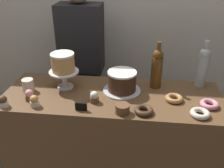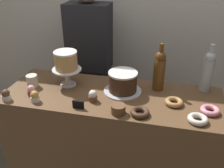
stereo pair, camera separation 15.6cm
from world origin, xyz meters
The scene contains 20 objects.
back_wall centered at (0.00, 0.84, 1.30)m, with size 6.00×0.05×2.60m.
display_counter centered at (0.00, 0.00, 0.46)m, with size 1.45×0.53×0.91m.
cake_stand_pedestal centered at (-0.33, 0.06, 1.00)m, with size 0.20×0.20×0.13m.
white_layer_cake centered at (-0.33, 0.06, 1.10)m, with size 0.16×0.16×0.13m.
silver_serving_platter centered at (0.06, 0.06, 0.92)m, with size 0.25×0.25×0.01m.
chocolate_round_cake centered at (0.06, 0.06, 0.99)m, with size 0.19×0.19×0.13m.
wine_bottle_amber centered at (0.29, 0.15, 1.06)m, with size 0.08×0.08×0.33m.
wine_bottle_clear centered at (0.60, 0.20, 1.06)m, with size 0.08×0.08×0.33m.
cupcake_chocolate centered at (-0.64, -0.21, 0.95)m, with size 0.06×0.06×0.07m.
cupcake_caramel centered at (-0.45, -0.19, 0.95)m, with size 0.06×0.06×0.07m.
cupcake_strawberry centered at (-0.51, -0.13, 0.95)m, with size 0.06×0.06×0.07m.
cupcake_vanilla centered at (-0.10, -0.10, 0.95)m, with size 0.06×0.06×0.07m.
donut_maple centered at (0.40, -0.03, 0.93)m, with size 0.11×0.11×0.03m.
donut_chocolate centered at (0.21, -0.19, 0.93)m, with size 0.11×0.11×0.03m.
donut_pink centered at (0.60, -0.07, 0.93)m, with size 0.11×0.11×0.03m.
donut_sugar centered at (0.53, -0.18, 0.93)m, with size 0.11×0.11×0.03m.
cookie_stack centered at (0.08, -0.20, 0.94)m, with size 0.08×0.08×0.05m.
price_sign_chalkboard centered at (-0.16, -0.20, 0.94)m, with size 0.07×0.01×0.05m.
coffee_cup_ceramic centered at (-0.57, -0.01, 0.95)m, with size 0.08×0.08×0.08m.
barista_figure centered at (-0.32, 0.52, 0.84)m, with size 0.36×0.22×1.60m.
Camera 2 is at (0.31, -1.35, 1.72)m, focal length 38.90 mm.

